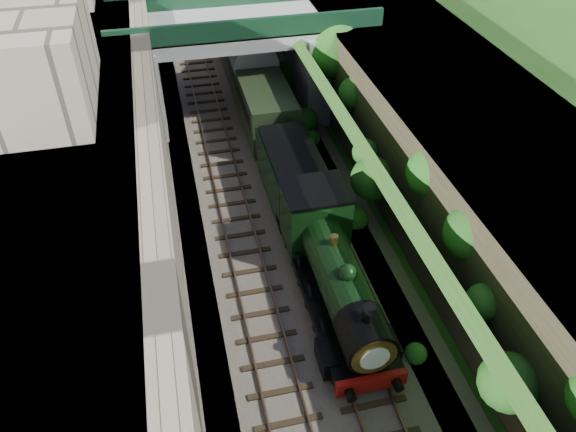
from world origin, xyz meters
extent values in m
plane|color=#1E4714|center=(0.00, 0.00, 0.00)|extent=(160.00, 160.00, 0.00)
cube|color=#473F38|center=(0.00, 20.00, 0.10)|extent=(10.00, 90.00, 0.20)
cube|color=#756B56|center=(-5.50, 20.00, 3.50)|extent=(1.00, 90.00, 7.00)
cube|color=#262628|center=(-9.00, 20.00, 3.50)|extent=(6.00, 90.00, 7.00)
cube|color=#262628|center=(9.50, 20.00, 3.12)|extent=(8.00, 90.00, 6.25)
cube|color=#1E4714|center=(5.00, 20.00, 2.70)|extent=(4.02, 90.00, 6.36)
sphere|color=#194C14|center=(4.95, -1.01, 2.82)|extent=(2.01, 2.01, 2.01)
sphere|color=#194C14|center=(5.40, 1.80, 3.55)|extent=(1.34, 1.34, 1.34)
sphere|color=#194C14|center=(6.03, 4.28, 4.57)|extent=(2.26, 2.26, 2.26)
sphere|color=#194C14|center=(6.16, 8.10, 4.78)|extent=(2.40, 2.40, 2.40)
sphere|color=#194C14|center=(4.74, 11.25, 2.48)|extent=(2.19, 2.19, 2.19)
sphere|color=#194C14|center=(4.97, 13.05, 2.85)|extent=(1.39, 1.39, 1.39)
sphere|color=#194C14|center=(5.70, 17.21, 4.04)|extent=(1.88, 1.88, 1.88)
sphere|color=#194C14|center=(3.72, 20.33, 0.83)|extent=(1.62, 1.62, 1.62)
sphere|color=#194C14|center=(5.05, 22.25, 2.99)|extent=(1.69, 1.69, 1.69)
sphere|color=#194C14|center=(4.12, 25.87, 1.46)|extent=(2.16, 2.16, 2.16)
sphere|color=#194C14|center=(5.23, 28.05, 3.27)|extent=(1.89, 1.89, 1.89)
sphere|color=#194C14|center=(5.10, 31.05, 3.06)|extent=(2.09, 2.09, 2.09)
sphere|color=#194C14|center=(4.17, 35.56, 1.54)|extent=(2.00, 2.00, 2.00)
sphere|color=#194C14|center=(3.94, 38.40, 1.18)|extent=(2.06, 2.06, 2.06)
cube|color=black|center=(-2.00, 20.00, 0.24)|extent=(2.50, 90.00, 0.07)
cube|color=brown|center=(-2.72, 20.00, 0.33)|extent=(0.08, 90.00, 0.14)
cube|color=brown|center=(-1.28, 20.00, 0.33)|extent=(0.08, 90.00, 0.14)
cube|color=black|center=(1.20, 20.00, 0.24)|extent=(2.50, 90.00, 0.07)
cube|color=brown|center=(0.48, 20.00, 0.33)|extent=(0.08, 90.00, 0.14)
cube|color=brown|center=(1.92, 20.00, 0.33)|extent=(0.08, 90.00, 0.14)
cube|color=gray|center=(0.50, 24.00, 5.70)|extent=(16.00, 6.00, 0.90)
cube|color=#153B23|center=(0.50, 21.15, 6.65)|extent=(16.00, 0.30, 1.20)
cube|color=gray|center=(-5.50, 24.00, 2.85)|extent=(1.40, 6.40, 5.70)
cube|color=gray|center=(5.20, 24.00, 2.85)|extent=(2.40, 6.40, 5.70)
cube|color=gray|center=(-9.50, 14.00, 9.00)|extent=(4.00, 8.00, 4.00)
cylinder|color=black|center=(5.80, 21.53, 2.20)|extent=(0.30, 0.30, 4.40)
sphere|color=#194C14|center=(5.80, 21.53, 4.80)|extent=(3.60, 3.60, 3.60)
sphere|color=#194C14|center=(6.30, 22.33, 4.20)|extent=(2.40, 2.40, 2.40)
cube|color=black|center=(1.20, 5.24, 0.50)|extent=(2.40, 8.40, 0.60)
cube|color=black|center=(1.20, 6.24, 1.05)|extent=(2.70, 10.00, 0.35)
cube|color=maroon|center=(1.20, 1.14, 0.95)|extent=(2.70, 0.25, 0.70)
cylinder|color=black|center=(1.20, 5.44, 2.35)|extent=(1.90, 5.60, 1.90)
cylinder|color=black|center=(1.20, 2.14, 2.35)|extent=(1.96, 1.80, 1.96)
cylinder|color=white|center=(1.20, 1.16, 2.35)|extent=(1.10, 0.05, 1.10)
cylinder|color=black|center=(1.20, 2.14, 3.55)|extent=(0.44, 0.44, 0.90)
sphere|color=black|center=(1.20, 4.44, 3.35)|extent=(0.76, 0.76, 0.76)
cylinder|color=#A57F33|center=(1.20, 6.24, 3.45)|extent=(0.32, 0.32, 0.50)
cube|color=black|center=(1.20, 9.04, 2.50)|extent=(2.75, 2.40, 2.80)
cube|color=black|center=(1.20, 9.04, 3.95)|extent=(2.85, 2.50, 0.15)
cube|color=black|center=(-0.05, 2.64, 0.85)|extent=(0.60, 1.40, 0.90)
cube|color=black|center=(2.45, 2.64, 0.85)|extent=(0.60, 1.40, 0.90)
cube|color=black|center=(1.20, 13.44, 0.45)|extent=(2.30, 6.00, 0.50)
cube|color=black|center=(1.20, 13.44, 0.70)|extent=(2.60, 6.00, 0.50)
cube|color=black|center=(1.20, 13.44, 1.90)|extent=(2.70, 6.00, 2.40)
cube|color=black|center=(1.20, 13.44, 3.15)|extent=(2.50, 5.60, 0.20)
cube|color=black|center=(1.20, 26.04, 0.40)|extent=(2.30, 17.00, 0.40)
cube|color=black|center=(1.20, 26.04, 0.65)|extent=(2.50, 17.00, 0.50)
cube|color=black|center=(1.20, 26.04, 2.15)|extent=(2.80, 18.00, 2.70)
cube|color=slate|center=(1.20, 26.04, 3.65)|extent=(2.90, 18.00, 0.50)
cube|color=black|center=(1.20, 44.84, 0.40)|extent=(2.30, 17.00, 0.40)
cube|color=black|center=(1.20, 44.84, 0.65)|extent=(2.50, 17.00, 0.50)
camera|label=1|loc=(-4.48, -9.78, 18.54)|focal=35.00mm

